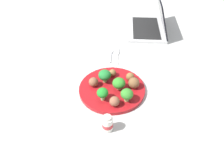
% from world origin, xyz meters
% --- Properties ---
extents(ground_plane, '(4.00, 4.00, 0.00)m').
position_xyz_m(ground_plane, '(0.00, 0.00, 0.00)').
color(ground_plane, '#B2B2AD').
extents(plate, '(0.28, 0.28, 0.02)m').
position_xyz_m(plate, '(0.00, 0.00, 0.01)').
color(plate, maroon).
rests_on(plate, ground_plane).
extents(broccoli_floret_back_left, '(0.05, 0.05, 0.06)m').
position_xyz_m(broccoli_floret_back_left, '(-0.07, -0.06, 0.05)').
color(broccoli_floret_back_left, '#99CC6F').
rests_on(broccoli_floret_back_left, plate).
extents(broccoli_floret_front_right, '(0.05, 0.05, 0.06)m').
position_xyz_m(broccoli_floret_front_right, '(-0.07, 0.03, 0.05)').
color(broccoli_floret_front_right, '#8DC17B').
rests_on(broccoli_floret_front_right, plate).
extents(broccoli_floret_mid_right, '(0.05, 0.05, 0.05)m').
position_xyz_m(broccoli_floret_mid_right, '(-0.01, -0.03, 0.05)').
color(broccoli_floret_mid_right, '#A8B975').
rests_on(broccoli_floret_mid_right, plate).
extents(broccoli_floret_far_rim, '(0.05, 0.05, 0.06)m').
position_xyz_m(broccoli_floret_far_rim, '(0.04, 0.03, 0.05)').
color(broccoli_floret_far_rim, '#8CBD68').
rests_on(broccoli_floret_far_rim, plate).
extents(meatball_mid_left, '(0.04, 0.04, 0.04)m').
position_xyz_m(meatball_mid_left, '(0.01, 0.08, 0.04)').
color(meatball_mid_left, brown).
rests_on(meatball_mid_left, plate).
extents(meatball_center, '(0.04, 0.04, 0.04)m').
position_xyz_m(meatball_center, '(0.05, -0.08, 0.03)').
color(meatball_center, brown).
rests_on(meatball_center, plate).
extents(meatball_back_left, '(0.04, 0.04, 0.04)m').
position_xyz_m(meatball_back_left, '(-0.10, -0.01, 0.04)').
color(meatball_back_left, brown).
rests_on(meatball_back_left, plate).
extents(meatball_back_right, '(0.03, 0.03, 0.03)m').
position_xyz_m(meatball_back_right, '(0.08, 0.00, 0.03)').
color(meatball_back_right, brown).
rests_on(meatball_back_right, plate).
extents(meatball_far_rim, '(0.05, 0.05, 0.05)m').
position_xyz_m(meatball_far_rim, '(0.01, -0.09, 0.04)').
color(meatball_far_rim, brown).
rests_on(meatball_far_rim, plate).
extents(napkin, '(0.17, 0.13, 0.01)m').
position_xyz_m(napkin, '(0.25, -0.00, 0.00)').
color(napkin, white).
rests_on(napkin, ground_plane).
extents(fork, '(0.12, 0.02, 0.01)m').
position_xyz_m(fork, '(0.26, 0.02, 0.01)').
color(fork, silver).
rests_on(fork, napkin).
extents(knife, '(0.15, 0.02, 0.01)m').
position_xyz_m(knife, '(0.26, -0.02, 0.01)').
color(knife, white).
rests_on(knife, napkin).
extents(yogurt_bottle, '(0.04, 0.04, 0.07)m').
position_xyz_m(yogurt_bottle, '(-0.20, 0.01, 0.03)').
color(yogurt_bottle, white).
rests_on(yogurt_bottle, ground_plane).
extents(laptop, '(0.33, 0.23, 0.21)m').
position_xyz_m(laptop, '(0.54, -0.22, 0.04)').
color(laptop, silver).
rests_on(laptop, ground_plane).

